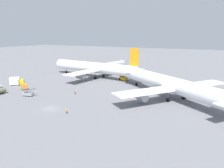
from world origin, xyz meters
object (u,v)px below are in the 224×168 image
gse_belt_loader_portside (28,94)px  ground_crew_ramp_agent_by_cones (67,111)px  gse_baggage_cart_near_cluster (0,88)px  jet_bridge (118,64)px  airliner_being_pushed (170,85)px  pushback_tug (124,78)px  gse_catering_truck_tall (17,81)px  gse_container_dolly_flat (24,87)px  airliner_at_gate_left (95,68)px  ground_crew_marshaller_foreground (75,92)px

gse_belt_loader_portside → ground_crew_ramp_agent_by_cones: (24.19, -7.63, 0.00)m
gse_baggage_cart_near_cluster → ground_crew_ramp_agent_by_cones: bearing=-11.8°
gse_belt_loader_portside → jet_bridge: jet_bridge is taller
airliner_being_pushed → gse_belt_loader_portside: airliner_being_pushed is taller
pushback_tug → jet_bridge: bearing=122.7°
airliner_being_pushed → ground_crew_ramp_agent_by_cones: size_ratio=31.40×
gse_belt_loader_portside → gse_catering_truck_tall: 21.12m
gse_belt_loader_portside → gse_catering_truck_tall: gse_catering_truck_tall is taller
gse_container_dolly_flat → gse_catering_truck_tall: bearing=157.0°
gse_catering_truck_tall → gse_container_dolly_flat: bearing=-23.0°
airliner_being_pushed → gse_catering_truck_tall: 65.51m
pushback_tug → jet_bridge: (-15.32, 23.84, 3.18)m
pushback_tug → ground_crew_ramp_agent_by_cones: bearing=-83.5°
airliner_being_pushed → gse_catering_truck_tall: bearing=-170.0°
airliner_at_gate_left → ground_crew_marshaller_foreground: size_ratio=32.44×
gse_catering_truck_tall → ground_crew_ramp_agent_by_cones: 46.26m
ground_crew_ramp_agent_by_cones → ground_crew_marshaller_foreground: (-10.76, 17.75, 0.08)m
pushback_tug → gse_container_dolly_flat: (-27.75, -35.31, -0.08)m
airliner_being_pushed → gse_baggage_cart_near_cluster: size_ratio=16.74×
airliner_being_pushed → ground_crew_marshaller_foreground: airliner_being_pushed is taller
gse_belt_loader_portside → gse_catering_truck_tall: bearing=151.4°
pushback_tug → ground_crew_ramp_agent_by_cones: (5.57, -49.05, -0.42)m
airliner_being_pushed → gse_catering_truck_tall: airliner_being_pushed is taller
gse_catering_truck_tall → jet_bridge: jet_bridge is taller
gse_catering_truck_tall → pushback_tug: bearing=40.1°
ground_crew_ramp_agent_by_cones → jet_bridge: bearing=106.0°
airliner_being_pushed → gse_belt_loader_portside: bearing=-155.0°
airliner_at_gate_left → ground_crew_ramp_agent_by_cones: bearing=-65.8°
airliner_at_gate_left → gse_baggage_cart_near_cluster: bearing=-115.9°
airliner_at_gate_left → pushback_tug: 16.78m
airliner_being_pushed → gse_baggage_cart_near_cluster: bearing=-162.1°
gse_belt_loader_portside → gse_baggage_cart_near_cluster: 17.23m
ground_crew_marshaller_foreground → jet_bridge: bearing=100.4°
gse_baggage_cart_near_cluster → gse_container_dolly_flat: gse_container_dolly_flat is taller
airliner_being_pushed → pushback_tug: 34.02m
gse_belt_loader_portside → ground_crew_ramp_agent_by_cones: gse_belt_loader_portside is taller
ground_crew_marshaller_foreground → gse_belt_loader_portside: bearing=-143.0°
pushback_tug → gse_baggage_cart_near_cluster: size_ratio=2.40×
gse_container_dolly_flat → ground_crew_marshaller_foreground: (22.57, 4.01, -0.27)m
gse_catering_truck_tall → jet_bridge: bearing=68.4°
airliner_being_pushed → gse_baggage_cart_near_cluster: airliner_being_pushed is taller
airliner_at_gate_left → ground_crew_marshaller_foreground: 33.26m
ground_crew_ramp_agent_by_cones → ground_crew_marshaller_foreground: size_ratio=0.92×
airliner_at_gate_left → gse_baggage_cart_near_cluster: (-19.49, -40.15, -4.24)m
gse_catering_truck_tall → gse_container_dolly_flat: gse_catering_truck_tall is taller
pushback_tug → ground_crew_ramp_agent_by_cones: 49.37m
gse_container_dolly_flat → ground_crew_ramp_agent_by_cones: gse_container_dolly_flat is taller
jet_bridge → gse_catering_truck_tall: bearing=-111.6°
pushback_tug → gse_belt_loader_portside: 45.41m
gse_belt_loader_portside → gse_baggage_cart_near_cluster: (-17.20, 1.03, 0.04)m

